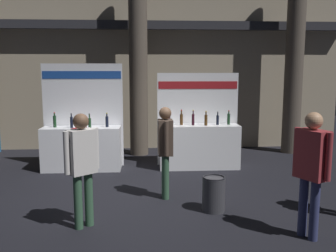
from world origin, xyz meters
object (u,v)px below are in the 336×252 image
object	(u,v)px
trash_bin	(214,194)
visitor_1	(82,161)
exhibitor_booth_0	(82,143)
visitor_4	(311,163)
visitor_0	(165,145)
exhibitor_booth_1	(199,143)

from	to	relation	value
trash_bin	visitor_1	distance (m)	2.22
visitor_1	exhibitor_booth_0	bearing A→B (deg)	-119.23
visitor_1	visitor_4	xyz separation A→B (m)	(3.16, -0.53, 0.05)
trash_bin	visitor_1	size ratio (longest dim) A/B	0.34
exhibitor_booth_0	visitor_0	xyz separation A→B (m)	(1.85, -2.11, 0.37)
exhibitor_booth_0	visitor_4	distance (m)	5.39
trash_bin	exhibitor_booth_1	bearing A→B (deg)	86.94
visitor_4	trash_bin	bearing A→B (deg)	-160.66
visitor_1	visitor_4	bearing A→B (deg)	131.16
trash_bin	visitor_1	bearing A→B (deg)	-165.68
visitor_0	visitor_1	world-z (taller)	visitor_1
exhibitor_booth_0	visitor_4	size ratio (longest dim) A/B	1.41
exhibitor_booth_1	visitor_4	world-z (taller)	exhibitor_booth_1
visitor_1	visitor_4	size ratio (longest dim) A/B	0.97
visitor_0	visitor_1	distance (m)	1.75
visitor_1	visitor_0	bearing A→B (deg)	-175.72
exhibitor_booth_1	visitor_4	bearing A→B (deg)	-75.81
visitor_1	exhibitor_booth_1	bearing A→B (deg)	-162.54
exhibitor_booth_1	visitor_0	world-z (taller)	exhibitor_booth_1
exhibitor_booth_0	visitor_0	size ratio (longest dim) A/B	1.49
exhibitor_booth_1	exhibitor_booth_0	bearing A→B (deg)	-179.67
exhibitor_booth_0	visitor_1	distance (m)	3.39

